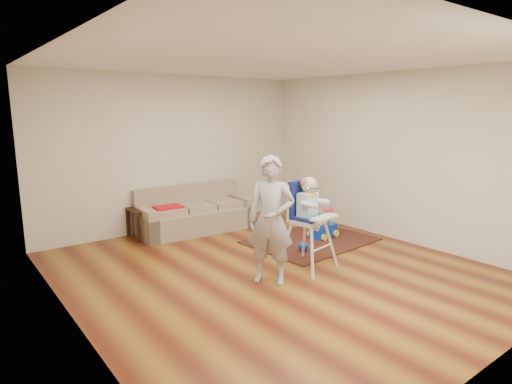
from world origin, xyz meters
TOP-DOWN VIEW (x-y plane):
  - ground at (0.00, 0.00)m, footprint 5.50×5.50m
  - room_envelope at (0.00, 0.53)m, footprint 5.04×5.52m
  - sofa at (0.12, 2.30)m, footprint 2.05×0.94m
  - side_table at (-0.73, 2.50)m, footprint 0.49×0.49m
  - area_rug at (1.30, 0.62)m, footprint 2.01×1.56m
  - ride_on_toy at (1.59, 0.63)m, footprint 0.45×0.35m
  - toy_ball at (0.81, 0.30)m, footprint 0.15×0.15m
  - high_chair at (0.41, -0.20)m, footprint 0.68×0.68m
  - adult at (-0.28, -0.27)m, footprint 0.65×0.68m

SIDE VIEW (x-z plane):
  - ground at x=0.00m, z-range 0.00..0.00m
  - area_rug at x=1.30m, z-range 0.00..0.02m
  - toy_ball at x=0.81m, z-range 0.02..0.17m
  - side_table at x=-0.73m, z-range 0.00..0.49m
  - ride_on_toy at x=1.59m, z-range 0.02..0.48m
  - sofa at x=0.12m, z-range 0.00..0.77m
  - high_chair at x=0.41m, z-range -0.02..1.23m
  - adult at x=-0.28m, z-range 0.00..1.57m
  - room_envelope at x=0.00m, z-range 0.52..3.24m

